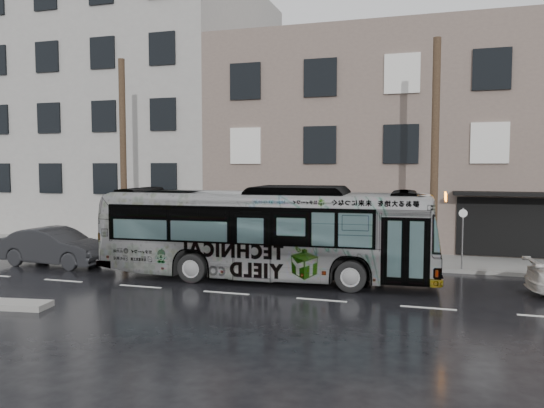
% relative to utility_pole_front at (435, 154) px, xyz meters
% --- Properties ---
extents(ground, '(120.00, 120.00, 0.00)m').
position_rel_utility_pole_front_xyz_m(ground, '(-6.50, -3.30, -4.65)').
color(ground, black).
rests_on(ground, ground).
extents(sidewalk, '(90.00, 3.60, 0.15)m').
position_rel_utility_pole_front_xyz_m(sidewalk, '(-6.50, 1.60, -4.58)').
color(sidewalk, gray).
rests_on(sidewalk, ground).
extents(building_taupe, '(20.00, 12.00, 11.00)m').
position_rel_utility_pole_front_xyz_m(building_taupe, '(-1.50, 9.40, 0.85)').
color(building_taupe, '#77665B').
rests_on(building_taupe, ground).
extents(building_grey, '(26.00, 15.00, 16.00)m').
position_rel_utility_pole_front_xyz_m(building_grey, '(-24.50, 10.90, 3.35)').
color(building_grey, '#A3A09A').
rests_on(building_grey, ground).
extents(utility_pole_front, '(0.30, 0.30, 9.00)m').
position_rel_utility_pole_front_xyz_m(utility_pole_front, '(0.00, 0.00, 0.00)').
color(utility_pole_front, '#4B3925').
rests_on(utility_pole_front, sidewalk).
extents(utility_pole_rear, '(0.30, 0.30, 9.00)m').
position_rel_utility_pole_front_xyz_m(utility_pole_rear, '(-14.00, 0.00, 0.00)').
color(utility_pole_rear, '#4B3925').
rests_on(utility_pole_rear, sidewalk).
extents(sign_post, '(0.06, 0.06, 2.40)m').
position_rel_utility_pole_front_xyz_m(sign_post, '(1.10, 0.00, -3.30)').
color(sign_post, slate).
rests_on(sign_post, sidewalk).
extents(bus, '(12.49, 3.38, 3.45)m').
position_rel_utility_pole_front_xyz_m(bus, '(-5.90, -3.35, -2.92)').
color(bus, '#B2B2B2').
rests_on(bus, ground).
extents(dark_sedan, '(4.90, 1.95, 1.59)m').
position_rel_utility_pole_front_xyz_m(dark_sedan, '(-15.21, -3.34, -3.86)').
color(dark_sedan, black).
rests_on(dark_sedan, ground).
extents(slush_pile, '(1.89, 1.05, 0.18)m').
position_rel_utility_pole_front_xyz_m(slush_pile, '(-11.66, -9.32, -4.56)').
color(slush_pile, gray).
rests_on(slush_pile, ground).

